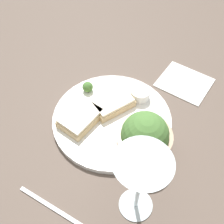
# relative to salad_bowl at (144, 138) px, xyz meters

# --- Properties ---
(ground_plane) EXTENTS (4.00, 4.00, 0.00)m
(ground_plane) POSITION_rel_salad_bowl_xyz_m (0.03, 0.10, -0.06)
(ground_plane) COLOR brown
(dinner_plate) EXTENTS (0.29, 0.29, 0.01)m
(dinner_plate) POSITION_rel_salad_bowl_xyz_m (0.03, 0.10, -0.05)
(dinner_plate) COLOR white
(dinner_plate) RESTS_ON ground_plane
(salad_bowl) EXTENTS (0.12, 0.12, 0.11)m
(salad_bowl) POSITION_rel_salad_bowl_xyz_m (0.00, 0.00, 0.00)
(salad_bowl) COLOR tan
(salad_bowl) RESTS_ON dinner_plate
(sauce_ramekin) EXTENTS (0.05, 0.05, 0.03)m
(sauce_ramekin) POSITION_rel_salad_bowl_xyz_m (0.13, 0.08, -0.03)
(sauce_ramekin) COLOR white
(sauce_ramekin) RESTS_ON dinner_plate
(cheese_toast_near) EXTENTS (0.12, 0.10, 0.03)m
(cheese_toast_near) POSITION_rel_salad_bowl_xyz_m (0.06, 0.12, -0.03)
(cheese_toast_near) COLOR #D1B27F
(cheese_toast_near) RESTS_ON dinner_plate
(cheese_toast_far) EXTENTS (0.10, 0.07, 0.03)m
(cheese_toast_far) POSITION_rel_salad_bowl_xyz_m (-0.02, 0.16, -0.03)
(cheese_toast_far) COLOR #D1B27F
(cheese_toast_far) RESTS_ON dinner_plate
(wine_glass) EXTENTS (0.10, 0.10, 0.18)m
(wine_glass) POSITION_rel_salad_bowl_xyz_m (-0.11, -0.05, 0.07)
(wine_glass) COLOR silver
(wine_glass) RESTS_ON ground_plane
(garnish) EXTENTS (0.03, 0.03, 0.03)m
(garnish) POSITION_rel_salad_bowl_xyz_m (0.07, 0.20, -0.03)
(garnish) COLOR #477533
(garnish) RESTS_ON dinner_plate
(napkin) EXTENTS (0.12, 0.13, 0.01)m
(napkin) POSITION_rel_salad_bowl_xyz_m (0.25, 0.01, -0.05)
(napkin) COLOR white
(napkin) RESTS_ON ground_plane
(fork) EXTENTS (0.02, 0.18, 0.01)m
(fork) POSITION_rel_salad_bowl_xyz_m (-0.21, 0.07, -0.05)
(fork) COLOR silver
(fork) RESTS_ON ground_plane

